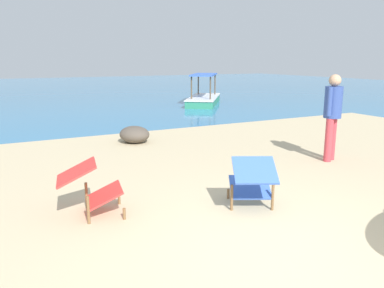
# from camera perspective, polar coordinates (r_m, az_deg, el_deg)

# --- Properties ---
(sand_beach) EXTENTS (18.00, 14.00, 0.04)m
(sand_beach) POSITION_cam_1_polar(r_m,az_deg,el_deg) (3.94, 14.77, -16.90)
(sand_beach) COLOR #CCB78E
(sand_beach) RESTS_ON ground
(water_surface) EXTENTS (60.00, 36.00, 0.03)m
(water_surface) POSITION_cam_1_polar(r_m,az_deg,el_deg) (24.69, -21.89, 7.20)
(water_surface) COLOR teal
(water_surface) RESTS_ON ground
(deck_chair_near) EXTENTS (0.85, 0.66, 0.68)m
(deck_chair_near) POSITION_cam_1_polar(r_m,az_deg,el_deg) (4.85, -14.89, -5.96)
(deck_chair_near) COLOR brown
(deck_chair_near) RESTS_ON sand_beach
(deck_chair_far) EXTENTS (0.82, 0.92, 0.68)m
(deck_chair_far) POSITION_cam_1_polar(r_m,az_deg,el_deg) (4.93, 8.96, -5.35)
(deck_chair_far) COLOR brown
(deck_chair_far) RESTS_ON sand_beach
(person_standing) EXTENTS (0.47, 0.32, 1.62)m
(person_standing) POSITION_cam_1_polar(r_m,az_deg,el_deg) (7.57, 20.24, 4.65)
(person_standing) COLOR #CC3D47
(person_standing) RESTS_ON sand_beach
(shore_rock_large) EXTENTS (0.79, 0.87, 0.38)m
(shore_rock_large) POSITION_cam_1_polar(r_m,az_deg,el_deg) (8.89, -8.58, 1.43)
(shore_rock_large) COLOR brown
(shore_rock_large) RESTS_ON sand_beach
(boat_green) EXTENTS (3.08, 3.66, 1.29)m
(boat_green) POSITION_cam_1_polar(r_m,az_deg,el_deg) (16.72, 1.78, 6.94)
(boat_green) COLOR #338E66
(boat_green) RESTS_ON water_surface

